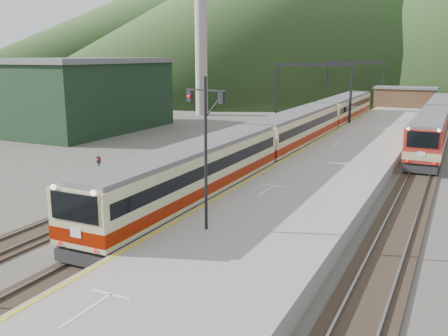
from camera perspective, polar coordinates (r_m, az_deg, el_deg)
The scene contains 15 objects.
track_main at distance 48.08m, azimuth 8.28°, elevation 2.03°, with size 2.60×200.00×0.23m.
track_far at distance 49.76m, azimuth 2.78°, elevation 2.51°, with size 2.60×200.00×0.23m.
track_second at distance 46.07m, azimuth 22.04°, elevation 0.75°, with size 2.60×200.00×0.23m.
platform at distance 44.75m, azimuth 14.37°, elevation 1.52°, with size 8.00×100.00×1.00m, color gray.
gantry_near at distance 62.54m, azimuth 10.12°, elevation 9.52°, with size 9.55×0.25×8.00m.
gantry_far at distance 86.85m, azimuth 14.68°, elevation 10.16°, with size 9.55×0.25×8.00m.
warehouse at distance 63.30m, azimuth -16.18°, elevation 8.10°, with size 14.50×20.50×8.60m.
smokestack at distance 76.42m, azimuth -2.67°, elevation 17.32°, with size 1.80×1.80×30.00m, color #9E998E.
station_shed at distance 83.80m, azimuth 20.00°, elevation 7.66°, with size 9.40×4.40×3.10m.
hill_d at distance 279.99m, azimuth -3.14°, elevation 16.55°, with size 200.00×200.00×55.00m, color #344E22.
main_train at distance 47.97m, azimuth 8.44°, elevation 4.39°, with size 2.96×60.79×3.62m.
second_train at distance 58.10m, azimuth 23.07°, elevation 4.80°, with size 2.71×36.98×3.31m.
signal_mast at distance 22.36m, azimuth -2.11°, elevation 3.40°, with size 2.17×0.58×7.02m.
short_signal_b at distance 39.27m, azimuth -1.05°, elevation 1.83°, with size 0.26×0.22×2.27m.
short_signal_c at distance 34.64m, azimuth -14.09°, elevation -0.05°, with size 0.23×0.18×2.27m.
Camera 1 is at (13.99, -5.14, 8.91)m, focal length 40.00 mm.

